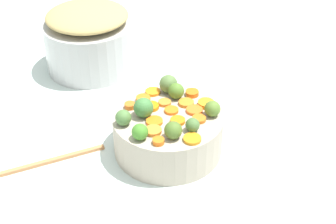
{
  "coord_description": "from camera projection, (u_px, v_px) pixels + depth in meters",
  "views": [
    {
      "loc": [
        0.54,
        0.65,
        0.73
      ],
      "look_at": [
        -0.02,
        0.01,
        0.12
      ],
      "focal_mm": 51.62,
      "sensor_mm": 36.0,
      "label": 1
    }
  ],
  "objects": [
    {
      "name": "tabletop",
      "position": [
        160.0,
        154.0,
        1.11
      ],
      "size": [
        2.4,
        2.4,
        0.02
      ],
      "primitive_type": "cube",
      "color": "silver",
      "rests_on": "ground"
    },
    {
      "name": "serving_bowl_carrots",
      "position": [
        168.0,
        133.0,
        1.08
      ],
      "size": [
        0.24,
        0.24,
        0.09
      ],
      "primitive_type": "cylinder",
      "color": "#B7A694",
      "rests_on": "tabletop"
    },
    {
      "name": "metal_pot",
      "position": [
        90.0,
        46.0,
        1.37
      ],
      "size": [
        0.25,
        0.25,
        0.14
      ],
      "primitive_type": "cylinder",
      "color": "#B7B5B5",
      "rests_on": "tabletop"
    },
    {
      "name": "stuffing_mound",
      "position": [
        87.0,
        16.0,
        1.32
      ],
      "size": [
        0.23,
        0.23,
        0.04
      ],
      "primitive_type": "ellipsoid",
      "color": "tan",
      "rests_on": "metal_pot"
    },
    {
      "name": "carrot_slice_0",
      "position": [
        206.0,
        103.0,
        1.08
      ],
      "size": [
        0.05,
        0.05,
        0.01
      ],
      "primitive_type": "cylinder",
      "rotation": [
        0.0,
        0.0,
        5.11
      ],
      "color": "orange",
      "rests_on": "serving_bowl_carrots"
    },
    {
      "name": "carrot_slice_1",
      "position": [
        151.0,
        106.0,
        1.07
      ],
      "size": [
        0.05,
        0.05,
        0.01
      ],
      "primitive_type": "cylinder",
      "rotation": [
        0.0,
        0.0,
        5.17
      ],
      "color": "orange",
      "rests_on": "serving_bowl_carrots"
    },
    {
      "name": "carrot_slice_2",
      "position": [
        173.0,
        111.0,
        1.06
      ],
      "size": [
        0.04,
        0.04,
        0.01
      ],
      "primitive_type": "cylinder",
      "rotation": [
        0.0,
        0.0,
        1.31
      ],
      "color": "orange",
      "rests_on": "serving_bowl_carrots"
    },
    {
      "name": "carrot_slice_3",
      "position": [
        153.0,
        92.0,
        1.12
      ],
      "size": [
        0.05,
        0.05,
        0.01
      ],
      "primitive_type": "cylinder",
      "rotation": [
        0.0,
        0.0,
        5.3
      ],
      "color": "orange",
      "rests_on": "serving_bowl_carrots"
    },
    {
      "name": "carrot_slice_4",
      "position": [
        153.0,
        131.0,
        1.0
      ],
      "size": [
        0.04,
        0.04,
        0.01
      ],
      "primitive_type": "cylinder",
      "rotation": [
        0.0,
        0.0,
        4.51
      ],
      "color": "orange",
      "rests_on": "serving_bowl_carrots"
    },
    {
      "name": "carrot_slice_5",
      "position": [
        165.0,
        103.0,
        1.09
      ],
      "size": [
        0.04,
        0.04,
        0.01
      ],
      "primitive_type": "cylinder",
      "rotation": [
        0.0,
        0.0,
        0.59
      ],
      "color": "orange",
      "rests_on": "serving_bowl_carrots"
    },
    {
      "name": "carrot_slice_6",
      "position": [
        130.0,
        106.0,
        1.07
      ],
      "size": [
        0.03,
        0.03,
        0.01
      ],
      "primitive_type": "cylinder",
      "rotation": [
        0.0,
        0.0,
        4.26
      ],
      "color": "orange",
      "rests_on": "serving_bowl_carrots"
    },
    {
      "name": "carrot_slice_7",
      "position": [
        199.0,
        119.0,
        1.03
      ],
      "size": [
        0.04,
        0.04,
        0.01
      ],
      "primitive_type": "cylinder",
      "rotation": [
        0.0,
        0.0,
        4.94
      ],
      "color": "orange",
      "rests_on": "serving_bowl_carrots"
    },
    {
      "name": "carrot_slice_8",
      "position": [
        186.0,
        103.0,
        1.08
      ],
      "size": [
        0.05,
        0.05,
        0.01
      ],
      "primitive_type": "cylinder",
      "rotation": [
        0.0,
        0.0,
        0.82
      ],
      "color": "orange",
      "rests_on": "serving_bowl_carrots"
    },
    {
      "name": "carrot_slice_9",
      "position": [
        192.0,
        93.0,
        1.11
      ],
      "size": [
        0.04,
        0.04,
        0.01
      ],
      "primitive_type": "cylinder",
      "rotation": [
        0.0,
        0.0,
        3.44
      ],
      "color": "orange",
      "rests_on": "serving_bowl_carrots"
    },
    {
      "name": "carrot_slice_10",
      "position": [
        178.0,
        121.0,
        1.03
      ],
      "size": [
        0.04,
        0.04,
        0.01
      ],
      "primitive_type": "cylinder",
      "rotation": [
        0.0,
        0.0,
        4.93
      ],
      "color": "orange",
      "rests_on": "serving_bowl_carrots"
    },
    {
      "name": "carrot_slice_11",
      "position": [
        191.0,
        139.0,
        0.98
      ],
      "size": [
        0.04,
        0.04,
        0.01
      ],
      "primitive_type": "cylinder",
      "rotation": [
        0.0,
        0.0,
        6.24
      ],
      "color": "orange",
      "rests_on": "serving_bowl_carrots"
    },
    {
      "name": "carrot_slice_12",
      "position": [
        194.0,
        110.0,
        1.06
      ],
      "size": [
        0.04,
        0.04,
        0.01
      ],
      "primitive_type": "cylinder",
      "rotation": [
        0.0,
        0.0,
        6.21
      ],
      "color": "orange",
      "rests_on": "serving_bowl_carrots"
    },
    {
      "name": "carrot_slice_13",
      "position": [
        158.0,
        141.0,
        0.97
      ],
      "size": [
        0.03,
        0.03,
        0.01
      ],
      "primitive_type": "cylinder",
      "rotation": [
        0.0,
        0.0,
        5.02
      ],
      "color": "orange",
      "rests_on": "serving_bowl_carrots"
    },
    {
      "name": "carrot_slice_14",
      "position": [
        143.0,
        99.0,
        1.09
      ],
      "size": [
        0.04,
        0.04,
        0.01
      ],
      "primitive_type": "cylinder",
      "rotation": [
        0.0,
        0.0,
        6.15
      ],
      "color": "orange",
      "rests_on": "serving_bowl_carrots"
    },
    {
      "name": "carrot_slice_15",
      "position": [
        154.0,
        121.0,
        1.03
      ],
      "size": [
        0.05,
        0.05,
        0.01
      ],
      "primitive_type": "cylinder",
      "rotation": [
        0.0,
        0.0,
        2.56
      ],
      "color": "orange",
      "rests_on": "serving_bowl_carrots"
    },
    {
      "name": "brussels_sprout_0",
      "position": [
        140.0,
        132.0,
        0.98
      ],
      "size": [
        0.03,
        0.03,
        0.03
      ],
      "primitive_type": "sphere",
      "color": "#46882A",
      "rests_on": "serving_bowl_carrots"
    },
    {
      "name": "brussels_sprout_1",
      "position": [
        193.0,
        125.0,
        1.0
      ],
      "size": [
        0.03,
        0.03,
        0.03
      ],
      "primitive_type": "sphere",
      "color": "#4D7239",
      "rests_on": "serving_bowl_carrots"
    },
    {
      "name": "brussels_sprout_2",
      "position": [
        212.0,
        109.0,
        1.04
      ],
      "size": [
        0.04,
        0.04,
        0.04
      ],
      "primitive_type": "sphere",
      "color": "#5A7B30",
      "rests_on": "serving_bowl_carrots"
    },
    {
      "name": "brussels_sprout_3",
      "position": [
        168.0,
        84.0,
        1.12
      ],
      "size": [
        0.04,
        0.04,
        0.04
      ],
      "primitive_type": "sphere",
      "color": "#57753D",
      "rests_on": "serving_bowl_carrots"
    },
    {
      "name": "brussels_sprout_4",
      "position": [
        123.0,
        118.0,
        1.02
      ],
      "size": [
        0.03,
        0.03,
        0.03
      ],
      "primitive_type": "sphere",
      "color": "#4F793D",
      "rests_on": "serving_bowl_carrots"
    },
    {
      "name": "brussels_sprout_5",
      "position": [
        173.0,
        130.0,
        0.98
      ],
      "size": [
        0.04,
        0.04,
        0.04
      ],
      "primitive_type": "sphere",
      "color": "#4F6F2A",
      "rests_on": "serving_bowl_carrots"
    },
    {
      "name": "brussels_sprout_6",
      "position": [
        176.0,
        91.0,
        1.1
      ],
      "size": [
        0.04,
        0.04,
        0.04
      ],
      "primitive_type": "sphere",
      "color": "#51792B",
      "rests_on": "serving_bowl_carrots"
    },
    {
      "name": "brussels_sprout_7",
      "position": [
        144.0,
        108.0,
        1.04
      ],
      "size": [
        0.04,
        0.04,
        0.04
      ],
      "primitive_type": "sphere",
      "color": "#437E3E",
      "rests_on": "serving_bowl_carrots"
    },
    {
      "name": "wooden_spoon",
      "position": [
        7.0,
        172.0,
        1.03
      ],
      "size": [
        0.3,
        0.11,
        0.01
      ],
      "color": "#BB7C4C",
      "rests_on": "tabletop"
    }
  ]
}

